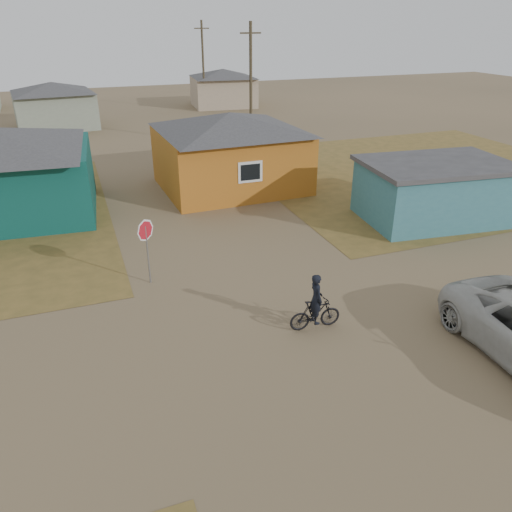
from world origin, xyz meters
The scene contains 10 objects.
ground centered at (0.00, 0.00, 0.00)m, with size 120.00×120.00×0.00m, color #796446.
grass_ne centered at (14.00, 13.00, 0.01)m, with size 20.00×18.00×0.00m, color olive.
house_yellow centered at (2.50, 14.00, 2.00)m, with size 7.72×6.76×3.90m.
shed_turquoise centered at (9.50, 6.50, 1.31)m, with size 6.71×4.93×2.60m.
house_pale_west centered at (-6.00, 34.00, 1.86)m, with size 7.04×6.15×3.60m.
house_beige_east centered at (10.00, 40.00, 1.86)m, with size 6.95×6.05×3.60m.
utility_pole_near centered at (6.50, 22.00, 4.14)m, with size 1.40×0.20×8.00m.
utility_pole_far centered at (7.50, 38.00, 4.14)m, with size 1.40×0.20×8.00m.
stop_sign centered at (-3.32, 4.83, 1.71)m, with size 0.73×0.26×2.31m.
cyclist centered at (0.70, 0.40, 0.64)m, with size 1.57×0.58×1.75m.
Camera 1 is at (-5.14, -10.47, 8.18)m, focal length 35.00 mm.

